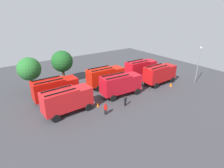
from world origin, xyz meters
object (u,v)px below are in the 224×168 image
(fire_truck_0, at_px, (67,99))
(tree_0, at_px, (29,69))
(firefighter_2, at_px, (159,70))
(traffic_cone_0, at_px, (171,84))
(fire_truck_3, at_px, (55,88))
(firefighter_3, at_px, (125,101))
(fire_truck_5, at_px, (141,68))
(firefighter_1, at_px, (109,86))
(fire_truck_1, at_px, (121,84))
(fire_truck_4, at_px, (105,76))
(traffic_cone_1, at_px, (98,105))
(lamppost, at_px, (198,63))
(firefighter_0, at_px, (106,109))
(traffic_cone_2, at_px, (85,97))
(tree_1, at_px, (62,61))
(fire_truck_2, at_px, (160,73))

(fire_truck_0, bearing_deg, tree_0, 99.82)
(firefighter_2, bearing_deg, traffic_cone_0, 178.13)
(fire_truck_3, xyz_separation_m, firefighter_3, (7.91, -7.87, -1.25))
(fire_truck_5, height_order, firefighter_1, fire_truck_5)
(fire_truck_1, bearing_deg, traffic_cone_0, -9.40)
(fire_truck_4, relative_size, traffic_cone_0, 10.37)
(traffic_cone_1, distance_m, lamppost, 21.54)
(firefighter_0, xyz_separation_m, firefighter_1, (4.92, 6.22, 0.11))
(fire_truck_3, bearing_deg, lamppost, -18.33)
(fire_truck_4, height_order, lamppost, lamppost)
(fire_truck_1, bearing_deg, firefighter_3, -112.92)
(fire_truck_5, bearing_deg, fire_truck_3, 179.96)
(fire_truck_1, xyz_separation_m, traffic_cone_0, (10.34, -2.43, -1.80))
(fire_truck_0, relative_size, firefighter_1, 4.00)
(traffic_cone_1, distance_m, traffic_cone_2, 3.36)
(traffic_cone_1, bearing_deg, fire_truck_3, 128.26)
(tree_1, xyz_separation_m, lamppost, (21.32, -15.53, -0.13))
(fire_truck_5, relative_size, firefighter_3, 4.44)
(fire_truck_2, distance_m, traffic_cone_2, 15.40)
(fire_truck_3, xyz_separation_m, firefighter_0, (4.11, -8.20, -1.23))
(fire_truck_1, bearing_deg, traffic_cone_1, -164.63)
(fire_truck_0, distance_m, fire_truck_5, 19.14)
(fire_truck_0, bearing_deg, traffic_cone_1, -12.86)
(firefighter_1, bearing_deg, fire_truck_2, 83.46)
(lamppost, bearing_deg, fire_truck_2, 148.54)
(traffic_cone_0, bearing_deg, fire_truck_2, 112.14)
(firefighter_0, bearing_deg, lamppost, 134.97)
(firefighter_1, distance_m, firefighter_3, 6.00)
(fire_truck_1, relative_size, fire_truck_3, 1.02)
(fire_truck_1, relative_size, traffic_cone_1, 12.64)
(lamppost, bearing_deg, fire_truck_5, 128.54)
(fire_truck_5, bearing_deg, fire_truck_4, 178.69)
(tree_0, height_order, lamppost, lamppost)
(firefighter_1, height_order, traffic_cone_0, firefighter_1)
(fire_truck_1, xyz_separation_m, fire_truck_4, (0.02, 4.72, 0.00))
(fire_truck_3, height_order, firefighter_3, fire_truck_3)
(tree_0, bearing_deg, firefighter_3, -53.65)
(fire_truck_1, xyz_separation_m, fire_truck_2, (9.43, -0.19, 0.00))
(fire_truck_2, xyz_separation_m, fire_truck_4, (-9.41, 4.91, 0.00))
(fire_truck_3, relative_size, firefighter_2, 4.09)
(tree_0, xyz_separation_m, traffic_cone_0, (22.21, -12.89, -3.83))
(fire_truck_5, distance_m, firefighter_0, 16.64)
(firefighter_0, xyz_separation_m, firefighter_3, (3.80, 0.33, -0.02))
(fire_truck_2, distance_m, firefighter_2, 5.88)
(fire_truck_0, height_order, tree_0, tree_0)
(firefighter_2, bearing_deg, firefighter_0, 137.81)
(traffic_cone_2, bearing_deg, fire_truck_5, 8.85)
(firefighter_0, relative_size, tree_1, 0.26)
(fire_truck_4, xyz_separation_m, traffic_cone_0, (10.32, -7.15, -1.80))
(fire_truck_5, bearing_deg, lamppost, -51.57)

